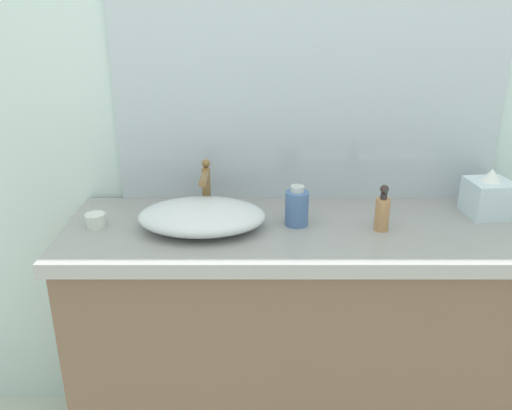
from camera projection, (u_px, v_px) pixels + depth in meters
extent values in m
cube|color=silver|center=(286.00, 80.00, 1.77)|extent=(6.00, 0.06, 2.60)
cube|color=brown|center=(305.00, 352.00, 1.82)|extent=(1.50, 0.46, 0.85)
cube|color=gray|center=(310.00, 233.00, 1.66)|extent=(1.54, 0.50, 0.04)
cube|color=#B2BCC6|center=(309.00, 59.00, 1.70)|extent=(1.28, 0.01, 0.95)
ellipsoid|color=silver|center=(200.00, 216.00, 1.62)|extent=(0.39, 0.27, 0.08)
cylinder|color=olive|center=(205.00, 189.00, 1.76)|extent=(0.03, 0.03, 0.14)
cylinder|color=olive|center=(202.00, 178.00, 1.68)|extent=(0.02, 0.12, 0.02)
sphere|color=olive|center=(204.00, 163.00, 1.74)|extent=(0.03, 0.03, 0.03)
cylinder|color=#B68050|center=(380.00, 214.00, 1.61)|extent=(0.04, 0.04, 0.10)
cylinder|color=#33292B|center=(382.00, 196.00, 1.59)|extent=(0.02, 0.02, 0.02)
sphere|color=#362624|center=(383.00, 189.00, 1.58)|extent=(0.03, 0.03, 0.03)
cylinder|color=#302E2B|center=(384.00, 190.00, 1.57)|extent=(0.01, 0.02, 0.01)
cylinder|color=#4B6BA0|center=(295.00, 208.00, 1.64)|extent=(0.07, 0.07, 0.11)
cylinder|color=silver|center=(296.00, 189.00, 1.62)|extent=(0.04, 0.04, 0.02)
cube|color=silver|center=(486.00, 198.00, 1.72)|extent=(0.14, 0.14, 0.12)
cone|color=white|center=(490.00, 175.00, 1.69)|extent=(0.07, 0.07, 0.04)
cylinder|color=silver|center=(94.00, 221.00, 1.64)|extent=(0.06, 0.06, 0.04)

